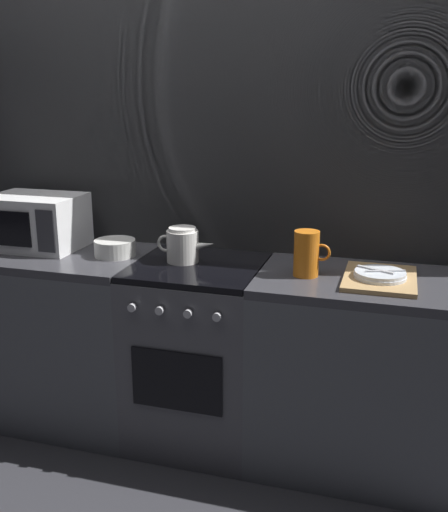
% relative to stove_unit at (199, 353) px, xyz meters
% --- Properties ---
extents(ground_plane, '(8.00, 8.00, 0.00)m').
position_rel_stove_unit_xyz_m(ground_plane, '(0.00, 0.00, -0.45)').
color(ground_plane, '#2D2D33').
extents(back_wall, '(3.60, 0.05, 2.40)m').
position_rel_stove_unit_xyz_m(back_wall, '(0.00, 0.32, 0.75)').
color(back_wall, gray).
rests_on(back_wall, ground_plane).
extents(counter_left, '(1.20, 0.60, 0.90)m').
position_rel_stove_unit_xyz_m(counter_left, '(-0.90, 0.00, 0.00)').
color(counter_left, '#515459').
rests_on(counter_left, ground_plane).
extents(stove_unit, '(0.60, 0.63, 0.90)m').
position_rel_stove_unit_xyz_m(stove_unit, '(0.00, 0.00, 0.00)').
color(stove_unit, '#4C4C51').
rests_on(stove_unit, ground_plane).
extents(counter_right, '(1.20, 0.60, 0.90)m').
position_rel_stove_unit_xyz_m(counter_right, '(0.90, 0.00, 0.00)').
color(counter_right, '#515459').
rests_on(counter_right, ground_plane).
extents(microwave, '(0.46, 0.35, 0.27)m').
position_rel_stove_unit_xyz_m(microwave, '(-0.89, 0.06, 0.59)').
color(microwave, white).
rests_on(microwave, counter_left).
extents(kettle, '(0.28, 0.15, 0.17)m').
position_rel_stove_unit_xyz_m(kettle, '(-0.08, 0.02, 0.53)').
color(kettle, white).
rests_on(kettle, stove_unit).
extents(mixing_bowl, '(0.20, 0.20, 0.08)m').
position_rel_stove_unit_xyz_m(mixing_bowl, '(-0.43, 0.02, 0.49)').
color(mixing_bowl, silver).
rests_on(mixing_bowl, counter_left).
extents(pitcher, '(0.16, 0.11, 0.20)m').
position_rel_stove_unit_xyz_m(pitcher, '(0.51, -0.03, 0.55)').
color(pitcher, orange).
rests_on(pitcher, counter_right).
extents(dish_pile, '(0.30, 0.40, 0.06)m').
position_rel_stove_unit_xyz_m(dish_pile, '(0.82, -0.02, 0.47)').
color(dish_pile, tan).
rests_on(dish_pile, counter_right).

